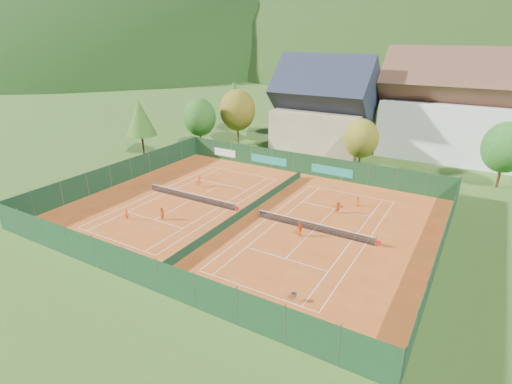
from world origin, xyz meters
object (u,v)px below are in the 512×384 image
Objects in this scene: ball_hopper at (294,295)px; player_right_far_a at (357,201)px; player_right_far_b at (338,207)px; player_right_near at (300,229)px; hotel_block_a at (451,111)px; player_left_mid at (162,214)px; player_left_near at (127,214)px; chalet at (324,111)px; player_left_far at (200,181)px.

player_right_far_a is at bearing 93.72° from ball_hopper.
player_right_far_a is at bearing -122.22° from player_right_far_b.
player_right_near reaches higher than player_right_far_b.
hotel_block_a reaches higher than player_right_near.
player_left_mid is (-18.50, 5.63, 0.16)m from ball_hopper.
ball_hopper is at bearing 86.57° from player_right_far_a.
player_left_near is 1.05× the size of player_right_far_a.
hotel_block_a reaches higher than player_right_far_a.
chalet is 44.35m from ball_hopper.
player_left_far is at bearing -4.62° from player_right_far_b.
chalet is 25.80m from player_right_far_a.
player_right_near is 1.26× the size of player_right_far_a.
player_left_far is (0.51, 12.15, 0.11)m from player_left_near.
hotel_block_a is at bearing 17.53° from chalet.
player_right_far_b is (-2.63, 17.08, 0.15)m from ball_hopper.
player_left_far is 20.47m from player_right_far_a.
player_left_mid reaches higher than player_right_far_a.
hotel_block_a is 32.04m from player_right_far_b.
player_right_far_b is at bearing 16.44° from player_right_near.
hotel_block_a reaches higher than chalet.
chalet reaches higher than player_left_near.
player_left_far is (-2.83, 10.23, 0.04)m from player_left_mid.
chalet is at bearing 96.40° from player_left_mid.
ball_hopper is 0.56× the size of player_left_mid.
ball_hopper is at bearing -71.02° from chalet.
player_left_far is 18.74m from player_right_far_b.
player_left_mid is 1.02× the size of player_right_far_b.
hotel_block_a reaches higher than ball_hopper.
ball_hopper is at bearing -25.06° from player_left_near.
chalet is at bearing 108.98° from ball_hopper.
hotel_block_a is 14.33× the size of player_left_far.
player_left_near is at bearing -137.17° from player_left_mid.
player_right_far_a is (20.03, 4.21, -0.14)m from player_left_far.
player_right_far_a is at bearing 23.14° from player_left_near.
hotel_block_a reaches higher than player_left_mid.
player_left_near is at bearing -101.30° from chalet.
player_right_near reaches higher than player_left_mid.
ball_hopper is 26.59m from player_left_far.
player_right_near reaches higher than player_left_near.
player_right_near is at bearing 112.10° from ball_hopper.
ball_hopper is 20.12m from player_right_far_a.
chalet is at bearing -65.98° from player_right_far_a.
player_right_near is at bearing 68.18° from player_right_far_a.
player_left_near is (-21.85, 3.72, 0.09)m from ball_hopper.
player_right_far_b is (15.87, 11.45, -0.02)m from player_left_mid.
player_left_far is 18.37m from player_right_near.
player_left_far is at bearing -129.42° from hotel_block_a.
ball_hopper is at bearing -95.66° from hotel_block_a.
player_left_near is (-26.56, -43.83, -6.74)m from hotel_block_a.
player_right_near is (-3.99, 9.82, 0.22)m from ball_hopper.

